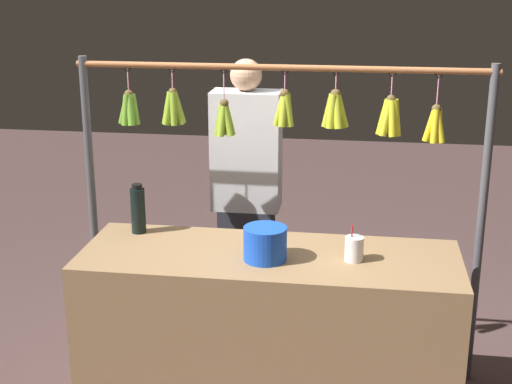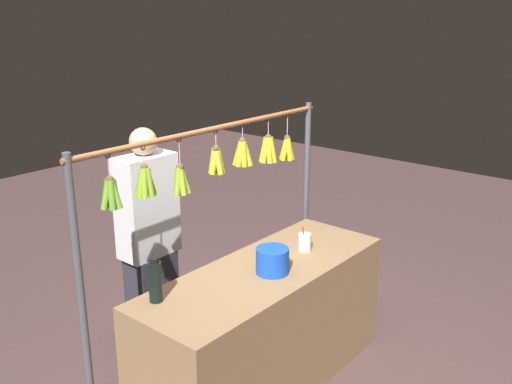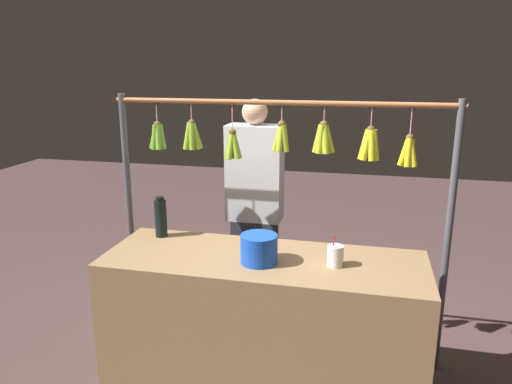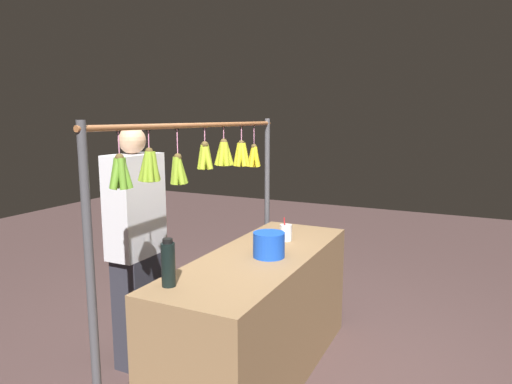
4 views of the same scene
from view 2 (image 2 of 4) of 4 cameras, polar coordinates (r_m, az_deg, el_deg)
The scene contains 7 objects.
ground_plane at distance 4.01m, azimuth 0.79°, elevation -18.42°, with size 12.00×12.00×0.00m, color #4D3735.
market_counter at distance 3.78m, azimuth 0.82°, elevation -13.34°, with size 1.81×0.64×0.83m, color olive.
display_rack at distance 3.69m, azimuth -4.03°, elevation 0.16°, with size 2.12×0.13×1.70m.
water_bottle at distance 3.21m, azimuth -10.00°, elevation -8.69°, with size 0.07×0.07×0.26m.
blue_bucket at distance 3.51m, azimuth 1.64°, elevation -6.84°, with size 0.20×0.20×0.16m, color blue.
drink_cup at distance 3.84m, azimuth 4.86°, elevation -4.97°, with size 0.09×0.09×0.17m.
vendor_person at distance 3.96m, azimuth -10.53°, elevation -5.62°, with size 0.39×0.21×1.65m.
Camera 2 is at (2.52, 2.04, 2.36)m, focal length 40.22 mm.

